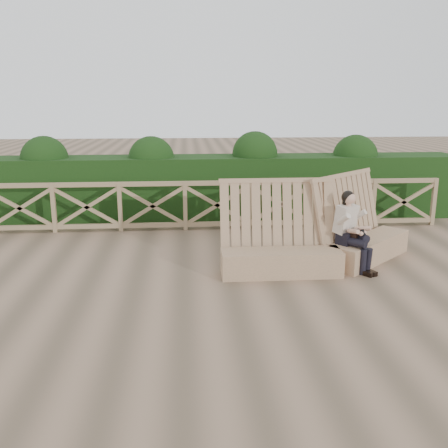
{
  "coord_description": "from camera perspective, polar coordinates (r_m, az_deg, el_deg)",
  "views": [
    {
      "loc": [
        -0.68,
        -7.36,
        2.87
      ],
      "look_at": [
        -0.08,
        0.4,
        0.9
      ],
      "focal_mm": 40.0,
      "sensor_mm": 36.0,
      "label": 1
    }
  ],
  "objects": [
    {
      "name": "guardrail",
      "position": [
        11.13,
        -0.8,
        2.19
      ],
      "size": [
        10.1,
        0.09,
        1.1
      ],
      "color": "#7F644A",
      "rests_on": "ground"
    },
    {
      "name": "bench",
      "position": [
        8.88,
        11.45,
        -2.31
      ],
      "size": [
        3.65,
        1.94,
        1.56
      ],
      "rotation": [
        0.0,
        0.0,
        0.3
      ],
      "color": "#8C6A50",
      "rests_on": "ground"
    },
    {
      "name": "ground",
      "position": [
        7.93,
        0.83,
        -7.02
      ],
      "size": [
        60.0,
        60.0,
        0.0
      ],
      "primitive_type": "plane",
      "color": "brown",
      "rests_on": "ground"
    },
    {
      "name": "hedge",
      "position": [
        12.27,
        -1.16,
        4.25
      ],
      "size": [
        12.0,
        1.2,
        1.5
      ],
      "primitive_type": "cube",
      "color": "black",
      "rests_on": "ground"
    },
    {
      "name": "woman",
      "position": [
        8.76,
        14.32,
        -0.43
      ],
      "size": [
        0.67,
        0.84,
        1.35
      ],
      "rotation": [
        0.0,
        0.0,
        0.62
      ],
      "color": "black",
      "rests_on": "ground"
    }
  ]
}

